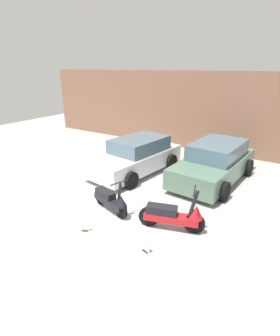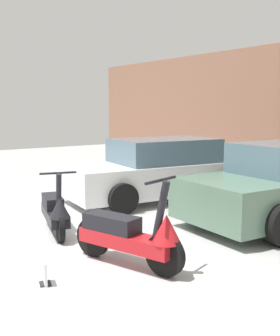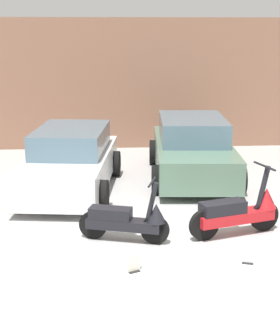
{
  "view_description": "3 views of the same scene",
  "coord_description": "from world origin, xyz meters",
  "px_view_note": "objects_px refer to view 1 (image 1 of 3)",
  "views": [
    {
      "loc": [
        3.33,
        -4.03,
        3.69
      ],
      "look_at": [
        -0.65,
        2.11,
        0.84
      ],
      "focal_mm": 28.0,
      "sensor_mm": 36.0,
      "label": 1
    },
    {
      "loc": [
        5.06,
        -1.84,
        1.89
      ],
      "look_at": [
        -0.61,
        2.29,
        0.89
      ],
      "focal_mm": 45.0,
      "sensor_mm": 36.0,
      "label": 2
    },
    {
      "loc": [
        -1.03,
        -6.68,
        3.18
      ],
      "look_at": [
        -0.37,
        2.64,
        0.68
      ],
      "focal_mm": 55.0,
      "sensor_mm": 36.0,
      "label": 3
    }
  ],
  "objects_px": {
    "scooter_front_left": "(111,200)",
    "placard_near_left_scooter": "(85,226)",
    "car_rear_left": "(137,156)",
    "car_rear_center": "(215,163)",
    "scooter_front_right": "(174,215)",
    "placard_near_right_scooter": "(146,247)"
  },
  "relations": [
    {
      "from": "car_rear_center",
      "to": "scooter_front_right",
      "type": "bearing_deg",
      "value": 6.99
    },
    {
      "from": "placard_near_right_scooter",
      "to": "car_rear_left",
      "type": "bearing_deg",
      "value": 126.21
    },
    {
      "from": "placard_near_right_scooter",
      "to": "placard_near_left_scooter",
      "type": "bearing_deg",
      "value": -174.66
    },
    {
      "from": "placard_near_left_scooter",
      "to": "scooter_front_left",
      "type": "bearing_deg",
      "value": 91.52
    },
    {
      "from": "scooter_front_left",
      "to": "placard_near_right_scooter",
      "type": "height_order",
      "value": "scooter_front_left"
    },
    {
      "from": "scooter_front_left",
      "to": "placard_near_left_scooter",
      "type": "bearing_deg",
      "value": -72.28
    },
    {
      "from": "car_rear_left",
      "to": "car_rear_center",
      "type": "xyz_separation_m",
      "value": [
        2.65,
        0.81,
        0.02
      ]
    },
    {
      "from": "car_rear_left",
      "to": "placard_near_left_scooter",
      "type": "relative_size",
      "value": 14.9
    },
    {
      "from": "placard_near_left_scooter",
      "to": "placard_near_right_scooter",
      "type": "relative_size",
      "value": 1.0
    },
    {
      "from": "scooter_front_left",
      "to": "placard_near_right_scooter",
      "type": "relative_size",
      "value": 5.38
    },
    {
      "from": "scooter_front_right",
      "to": "car_rear_center",
      "type": "height_order",
      "value": "car_rear_center"
    },
    {
      "from": "scooter_front_right",
      "to": "placard_near_right_scooter",
      "type": "relative_size",
      "value": 5.98
    },
    {
      "from": "car_rear_left",
      "to": "placard_near_right_scooter",
      "type": "relative_size",
      "value": 14.9
    },
    {
      "from": "car_rear_left",
      "to": "car_rear_center",
      "type": "bearing_deg",
      "value": 114.2
    },
    {
      "from": "scooter_front_right",
      "to": "placard_near_left_scooter",
      "type": "height_order",
      "value": "scooter_front_right"
    },
    {
      "from": "car_rear_left",
      "to": "placard_near_right_scooter",
      "type": "distance_m",
      "value": 4.58
    },
    {
      "from": "scooter_front_right",
      "to": "car_rear_center",
      "type": "xyz_separation_m",
      "value": [
        -0.17,
        3.44,
        0.23
      ]
    },
    {
      "from": "car_rear_left",
      "to": "car_rear_center",
      "type": "distance_m",
      "value": 2.77
    },
    {
      "from": "car_rear_center",
      "to": "placard_near_left_scooter",
      "type": "bearing_deg",
      "value": -14.81
    },
    {
      "from": "car_rear_center",
      "to": "placard_near_right_scooter",
      "type": "distance_m",
      "value": 4.51
    },
    {
      "from": "scooter_front_left",
      "to": "placard_near_right_scooter",
      "type": "bearing_deg",
      "value": -12.06
    },
    {
      "from": "scooter_front_left",
      "to": "car_rear_center",
      "type": "height_order",
      "value": "car_rear_center"
    }
  ]
}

